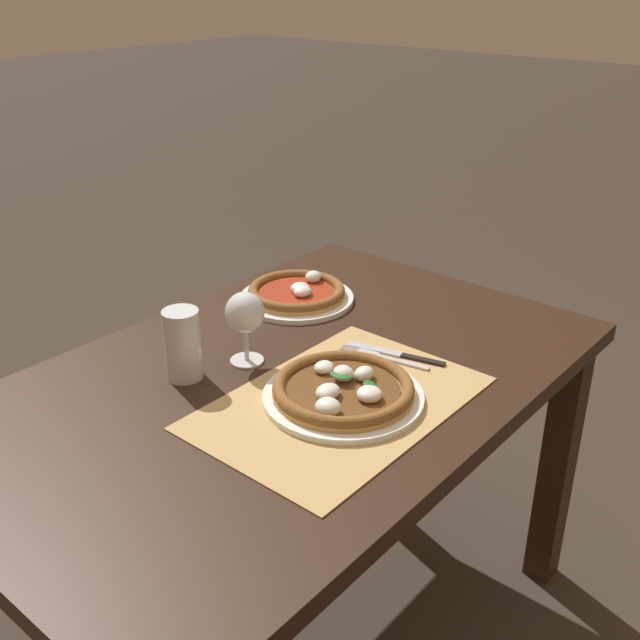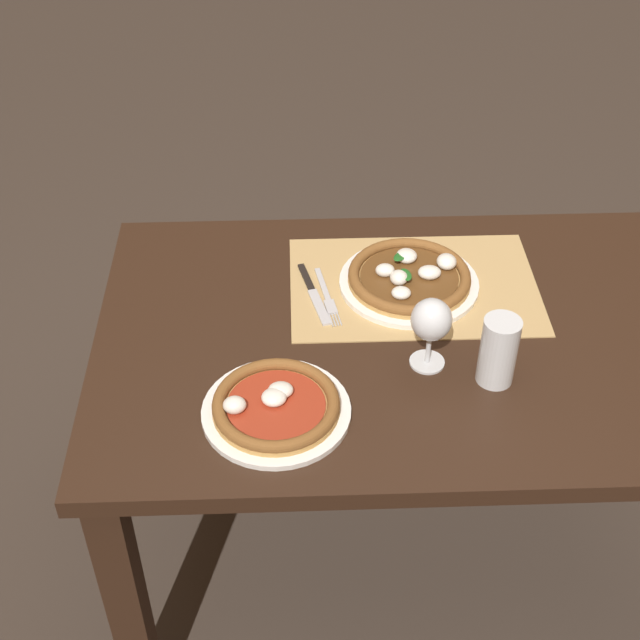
{
  "view_description": "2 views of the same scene",
  "coord_description": "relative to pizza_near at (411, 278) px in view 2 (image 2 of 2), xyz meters",
  "views": [
    {
      "loc": [
        -0.95,
        -0.89,
        1.49
      ],
      "look_at": [
        0.15,
        0.04,
        0.8
      ],
      "focal_mm": 42.0,
      "sensor_mm": 36.0,
      "label": 1
    },
    {
      "loc": [
        0.25,
        1.38,
        1.94
      ],
      "look_at": [
        0.2,
        0.07,
        0.84
      ],
      "focal_mm": 50.0,
      "sensor_mm": 36.0,
      "label": 2
    }
  ],
  "objects": [
    {
      "name": "ground_plane",
      "position": [
        0.0,
        0.15,
        -0.76
      ],
      "size": [
        24.0,
        24.0,
        0.0
      ],
      "primitive_type": "plane",
      "color": "#382D26"
    },
    {
      "name": "dining_table",
      "position": [
        0.0,
        0.15,
        -0.13
      ],
      "size": [
        1.33,
        0.84,
        0.74
      ],
      "color": "black",
      "rests_on": "ground"
    },
    {
      "name": "paper_placemat",
      "position": [
        -0.01,
        -0.0,
        -0.02
      ],
      "size": [
        0.54,
        0.37,
        0.0
      ],
      "primitive_type": "cube",
      "color": "tan",
      "rests_on": "dining_table"
    },
    {
      "name": "pizza_near",
      "position": [
        0.0,
        0.0,
        0.0
      ],
      "size": [
        0.31,
        0.31,
        0.05
      ],
      "color": "white",
      "rests_on": "paper_placemat"
    },
    {
      "name": "pizza_far",
      "position": [
        0.29,
        0.38,
        -0.0
      ],
      "size": [
        0.28,
        0.28,
        0.05
      ],
      "color": "white",
      "rests_on": "dining_table"
    },
    {
      "name": "wine_glass",
      "position": [
        -0.0,
        0.25,
        0.08
      ],
      "size": [
        0.08,
        0.08,
        0.16
      ],
      "color": "silver",
      "rests_on": "dining_table"
    },
    {
      "name": "pint_glass",
      "position": [
        -0.13,
        0.3,
        0.05
      ],
      "size": [
        0.07,
        0.07,
        0.15
      ],
      "color": "silver",
      "rests_on": "dining_table"
    },
    {
      "name": "fork",
      "position": [
        0.18,
        0.04,
        -0.02
      ],
      "size": [
        0.05,
        0.2,
        0.0
      ],
      "color": "#B7B7BC",
      "rests_on": "paper_placemat"
    },
    {
      "name": "knife",
      "position": [
        0.21,
        0.03,
        -0.02
      ],
      "size": [
        0.07,
        0.21,
        0.01
      ],
      "color": "black",
      "rests_on": "paper_placemat"
    }
  ]
}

